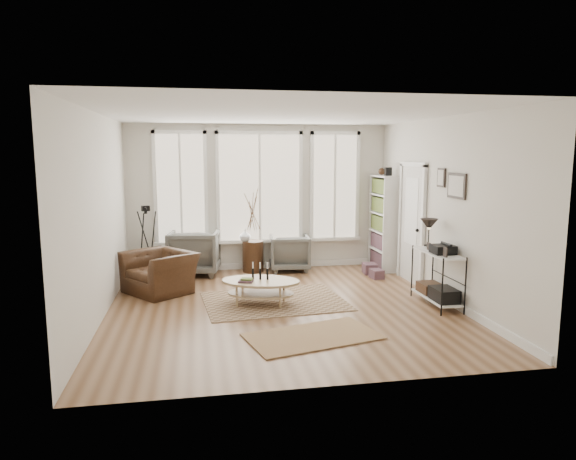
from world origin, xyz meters
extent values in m
plane|color=#8B6648|center=(0.00, 0.00, 0.00)|extent=(5.50, 5.50, 0.00)
plane|color=white|center=(0.00, 0.00, 2.90)|extent=(5.50, 5.50, 0.00)
cube|color=silver|center=(0.00, 2.75, 1.45)|extent=(5.20, 0.04, 2.90)
cube|color=silver|center=(0.00, -2.75, 1.45)|extent=(5.20, 0.04, 2.90)
cube|color=silver|center=(-2.60, 0.00, 1.45)|extent=(0.04, 5.50, 2.90)
cube|color=silver|center=(2.60, 0.00, 1.45)|extent=(0.04, 5.50, 2.90)
cube|color=white|center=(0.00, 2.74, 0.06)|extent=(5.10, 0.04, 0.12)
cube|color=white|center=(2.58, 0.00, 0.06)|extent=(0.03, 5.40, 0.12)
cube|color=tan|center=(0.00, 2.73, 1.65)|extent=(1.60, 0.03, 2.10)
cube|color=tan|center=(-1.55, 2.73, 1.65)|extent=(0.90, 0.03, 2.10)
cube|color=tan|center=(1.55, 2.73, 1.65)|extent=(0.90, 0.03, 2.10)
cube|color=white|center=(0.00, 2.71, 1.65)|extent=(1.74, 0.06, 2.24)
cube|color=white|center=(-1.55, 2.71, 1.65)|extent=(1.04, 0.06, 2.24)
cube|color=white|center=(1.55, 2.71, 1.65)|extent=(1.04, 0.06, 2.24)
cube|color=white|center=(0.00, 2.69, 0.57)|extent=(4.10, 0.12, 0.06)
cube|color=silver|center=(2.58, 1.15, 1.05)|extent=(0.04, 0.88, 2.10)
cube|color=white|center=(2.56, 1.15, 1.30)|extent=(0.01, 0.55, 1.20)
cube|color=white|center=(2.56, 0.66, 1.05)|extent=(0.06, 0.08, 2.18)
cube|color=white|center=(2.56, 1.64, 1.05)|extent=(0.06, 0.08, 2.18)
cube|color=white|center=(2.56, 1.15, 2.14)|extent=(0.06, 1.06, 0.08)
sphere|color=black|center=(2.53, 0.82, 1.00)|extent=(0.06, 0.06, 0.06)
cube|color=white|center=(2.43, 1.81, 0.95)|extent=(0.30, 0.03, 1.90)
cube|color=white|center=(2.43, 2.63, 0.95)|extent=(0.30, 0.03, 1.90)
cube|color=white|center=(2.58, 2.23, 0.95)|extent=(0.02, 0.85, 1.90)
cube|color=white|center=(2.43, 2.23, 0.95)|extent=(0.30, 0.81, 1.90)
cube|color=brown|center=(2.43, 2.23, 0.95)|extent=(0.24, 0.75, 1.76)
cube|color=black|center=(2.43, 2.02, 1.98)|extent=(0.12, 0.10, 0.16)
sphere|color=#3B2314|center=(2.43, 2.38, 1.97)|extent=(0.14, 0.14, 0.14)
cube|color=white|center=(2.38, -0.30, 0.12)|extent=(0.37, 1.07, 0.03)
cube|color=white|center=(2.38, -0.30, 0.82)|extent=(0.37, 1.07, 0.02)
cylinder|color=black|center=(2.20, -0.83, 0.42)|extent=(0.02, 0.02, 0.85)
cylinder|color=black|center=(2.56, -0.83, 0.42)|extent=(0.02, 0.02, 0.85)
cylinder|color=black|center=(2.20, 0.23, 0.42)|extent=(0.02, 0.02, 0.85)
cylinder|color=black|center=(2.56, 0.23, 0.42)|extent=(0.02, 0.02, 0.85)
cylinder|color=black|center=(2.38, 0.05, 0.88)|extent=(0.14, 0.14, 0.02)
cylinder|color=black|center=(2.38, 0.05, 1.01)|extent=(0.02, 0.02, 0.30)
cone|color=black|center=(2.38, 0.05, 1.21)|extent=(0.28, 0.28, 0.18)
cube|color=black|center=(2.38, -0.45, 0.91)|extent=(0.32, 0.30, 0.13)
cube|color=black|center=(2.38, -0.55, 0.23)|extent=(0.32, 0.45, 0.20)
cube|color=#3B2314|center=(2.38, -0.08, 0.21)|extent=(0.32, 0.40, 0.16)
cube|color=black|center=(2.28, -0.72, 0.91)|extent=(0.02, 0.10, 0.14)
cube|color=black|center=(2.28, -0.18, 0.91)|extent=(0.02, 0.10, 0.12)
cube|color=black|center=(2.58, -0.40, 1.85)|extent=(0.03, 0.52, 0.38)
cube|color=silver|center=(2.56, -0.40, 1.85)|extent=(0.01, 0.44, 0.30)
cube|color=black|center=(2.58, 0.10, 1.95)|extent=(0.03, 0.24, 0.30)
cube|color=silver|center=(2.56, 0.10, 1.95)|extent=(0.01, 0.18, 0.24)
cube|color=brown|center=(-0.07, 0.32, 0.01)|extent=(2.32, 1.83, 0.01)
cube|color=brown|center=(0.18, -1.35, 0.01)|extent=(1.84, 1.31, 0.01)
ellipsoid|color=tan|center=(-0.30, 0.21, 0.17)|extent=(1.19, 0.94, 0.03)
ellipsoid|color=tan|center=(-0.30, 0.21, 0.37)|extent=(1.39, 1.11, 0.04)
cylinder|color=tan|center=(-0.64, 0.02, 0.17)|extent=(0.03, 0.03, 0.35)
cylinder|color=tan|center=(0.04, 0.02, 0.17)|extent=(0.03, 0.03, 0.35)
cylinder|color=tan|center=(-0.64, 0.40, 0.17)|extent=(0.03, 0.03, 0.35)
cylinder|color=tan|center=(0.04, 0.40, 0.17)|extent=(0.03, 0.03, 0.35)
cylinder|color=black|center=(-0.42, 0.26, 0.47)|extent=(0.03, 0.03, 0.17)
cylinder|color=black|center=(-0.30, 0.26, 0.47)|extent=(0.03, 0.03, 0.17)
cylinder|color=black|center=(-0.19, 0.26, 0.47)|extent=(0.03, 0.03, 0.17)
cube|color=#244A28|center=(-0.53, 0.12, 0.41)|extent=(0.21, 0.15, 0.06)
imported|color=slate|center=(-1.31, 2.45, 0.44)|extent=(1.07, 1.09, 0.87)
imported|color=slate|center=(0.56, 2.45, 0.36)|extent=(0.84, 0.86, 0.72)
cylinder|color=#3B2314|center=(-0.18, 2.45, 0.31)|extent=(0.41, 0.41, 0.62)
imported|color=silver|center=(-0.33, 2.45, 0.73)|extent=(0.28, 0.28, 0.23)
imported|color=#3B2314|center=(-1.89, 1.19, 0.35)|extent=(1.42, 1.39, 0.69)
cylinder|color=black|center=(-2.17, 2.11, 1.27)|extent=(0.06, 0.06, 0.06)
cube|color=black|center=(-2.17, 2.11, 1.34)|extent=(0.16, 0.14, 0.10)
cylinder|color=black|center=(-2.17, 2.04, 1.34)|extent=(0.06, 0.08, 0.06)
cube|color=brown|center=(2.05, 1.87, 0.10)|extent=(0.27, 0.33, 0.20)
cube|color=brown|center=(2.05, 1.48, 0.08)|extent=(0.24, 0.29, 0.17)
camera|label=1|loc=(-1.24, -7.49, 2.33)|focal=32.00mm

